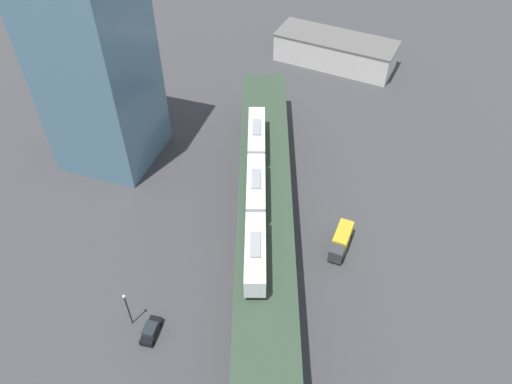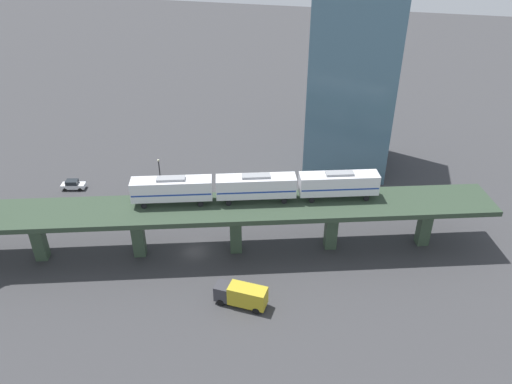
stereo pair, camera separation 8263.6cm
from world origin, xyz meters
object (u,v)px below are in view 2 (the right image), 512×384
(street_car_black, at_px, (150,196))
(office_tower, at_px, (354,79))
(street_car_white, at_px, (73,185))
(street_lamp, at_px, (160,173))
(subway_train, at_px, (256,186))
(delivery_truck, at_px, (242,295))

(street_car_black, height_order, office_tower, office_tower)
(street_car_white, relative_size, street_lamp, 0.68)
(street_lamp, xyz_separation_m, office_tower, (-20.82, 32.79, 13.89))
(office_tower, bearing_deg, subway_train, -19.45)
(street_car_black, relative_size, office_tower, 0.13)
(delivery_truck, relative_size, street_lamp, 1.06)
(delivery_truck, height_order, office_tower, office_tower)
(subway_train, xyz_separation_m, office_tower, (-32.39, 11.44, 7.13))
(street_car_white, distance_m, delivery_truck, 45.48)
(subway_train, relative_size, office_tower, 1.01)
(subway_train, relative_size, street_car_black, 7.99)
(street_car_white, bearing_deg, delivery_truck, 60.58)
(subway_train, xyz_separation_m, delivery_truck, (13.87, 1.45, -9.11))
(street_car_white, bearing_deg, street_car_black, 88.93)
(delivery_truck, bearing_deg, street_car_white, -119.42)
(street_car_black, distance_m, street_car_white, 16.09)
(subway_train, height_order, office_tower, office_tower)
(subway_train, height_order, delivery_truck, subway_train)
(street_car_white, xyz_separation_m, street_lamp, (-3.11, 16.80, 3.17))
(street_lamp, bearing_deg, subway_train, 61.53)
(street_lamp, bearing_deg, street_car_black, -11.95)
(street_car_black, height_order, street_lamp, street_lamp)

